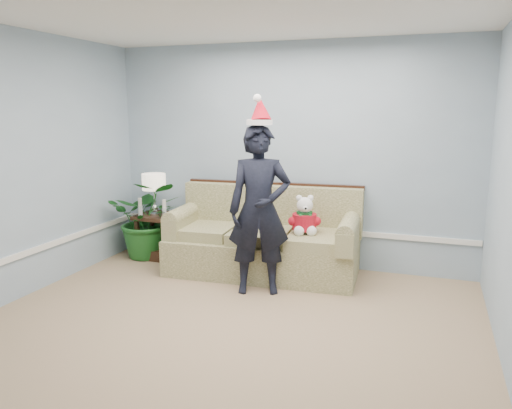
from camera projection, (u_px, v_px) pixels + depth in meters
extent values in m
cube|color=tan|center=(202.00, 351.00, 4.02)|extent=(4.50, 5.00, 0.02)
cube|color=#99B1C4|center=(289.00, 156.00, 6.09)|extent=(4.50, 0.02, 2.70)
cube|color=white|center=(287.00, 228.00, 6.23)|extent=(4.48, 0.03, 0.06)
cube|color=brown|center=(262.00, 256.00, 5.86)|extent=(2.24, 1.07, 0.42)
cube|color=brown|center=(208.00, 230.00, 5.99)|extent=(0.69, 0.79, 0.13)
cube|color=brown|center=(261.00, 235.00, 5.76)|extent=(0.69, 0.79, 0.13)
cube|color=brown|center=(319.00, 240.00, 5.54)|extent=(0.69, 0.79, 0.13)
cube|color=brown|center=(272.00, 209.00, 6.10)|extent=(2.20, 0.34, 0.58)
cube|color=black|center=(274.00, 184.00, 6.11)|extent=(2.19, 0.20, 0.05)
cube|color=brown|center=(185.00, 222.00, 6.13)|extent=(0.24, 0.95, 0.25)
cube|color=brown|center=(349.00, 236.00, 5.47)|extent=(0.24, 0.95, 0.25)
cube|color=#332012|center=(161.00, 216.00, 6.43)|extent=(0.60, 0.51, 0.05)
cube|color=#332012|center=(162.00, 252.00, 6.52)|extent=(0.54, 0.45, 0.13)
cube|color=#332012|center=(137.00, 238.00, 6.38)|extent=(0.05, 0.05, 0.57)
cube|color=#332012|center=(170.00, 241.00, 6.22)|extent=(0.05, 0.05, 0.57)
cube|color=#332012|center=(153.00, 231.00, 6.73)|extent=(0.05, 0.05, 0.57)
cube|color=#332012|center=(185.00, 234.00, 6.58)|extent=(0.05, 0.05, 0.57)
cylinder|color=silver|center=(155.00, 214.00, 6.40)|extent=(0.14, 0.14, 0.03)
sphere|color=silver|center=(155.00, 208.00, 6.39)|extent=(0.08, 0.08, 0.08)
cylinder|color=silver|center=(154.00, 198.00, 6.36)|extent=(0.02, 0.02, 0.30)
cylinder|color=beige|center=(154.00, 182.00, 6.32)|extent=(0.30, 0.30, 0.21)
cylinder|color=silver|center=(140.00, 211.00, 6.36)|extent=(0.06, 0.06, 0.12)
cylinder|color=white|center=(140.00, 202.00, 6.34)|extent=(0.05, 0.05, 0.10)
cylinder|color=silver|center=(164.00, 213.00, 6.25)|extent=(0.06, 0.06, 0.12)
cylinder|color=white|center=(164.00, 204.00, 6.23)|extent=(0.05, 0.05, 0.10)
imported|color=#1B5B1F|center=(148.00, 218.00, 6.46)|extent=(1.15, 1.08, 1.03)
imported|color=black|center=(259.00, 210.00, 5.16)|extent=(0.75, 0.61, 1.76)
cylinder|color=white|center=(260.00, 122.00, 4.99)|extent=(0.36, 0.36, 0.05)
cone|color=red|center=(260.00, 109.00, 4.98)|extent=(0.33, 0.36, 0.31)
sphere|color=white|center=(257.00, 98.00, 4.88)|extent=(0.08, 0.08, 0.08)
sphere|color=white|center=(304.00, 222.00, 5.58)|extent=(0.25, 0.25, 0.25)
cylinder|color=red|center=(304.00, 222.00, 5.58)|extent=(0.35, 0.35, 0.18)
cylinder|color=#165C26|center=(305.00, 213.00, 5.57)|extent=(0.23, 0.23, 0.03)
sphere|color=white|center=(296.00, 230.00, 5.51)|extent=(0.12, 0.12, 0.12)
sphere|color=white|center=(308.00, 231.00, 5.47)|extent=(0.12, 0.12, 0.12)
sphere|color=white|center=(304.00, 205.00, 5.54)|extent=(0.18, 0.18, 0.18)
sphere|color=black|center=(302.00, 208.00, 5.44)|extent=(0.03, 0.03, 0.03)
sphere|color=white|center=(299.00, 198.00, 5.55)|extent=(0.07, 0.07, 0.07)
sphere|color=white|center=(310.00, 198.00, 5.51)|extent=(0.07, 0.07, 0.07)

